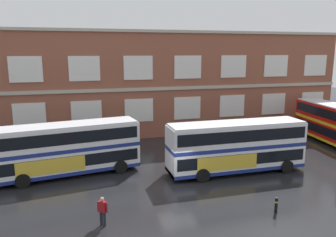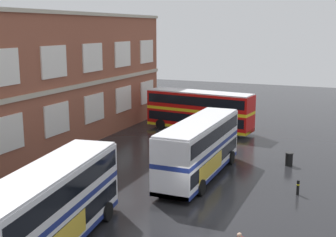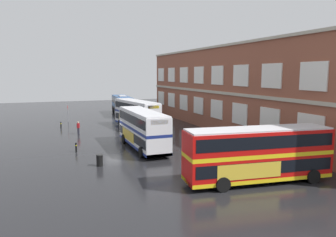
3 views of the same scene
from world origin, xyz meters
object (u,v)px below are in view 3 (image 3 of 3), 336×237
object	(u,v)px
waiting_passenger	(78,127)
double_decker_far	(258,154)
double_decker_middle	(142,129)
bus_stand_flag	(68,112)
touring_coach	(122,105)
station_litter_bin	(100,160)
double_decker_near	(136,114)
safety_bollard_west	(61,125)
safety_bollard_east	(76,147)

from	to	relation	value
waiting_passenger	double_decker_far	bearing A→B (deg)	22.91
double_decker_middle	bus_stand_flag	size ratio (longest dim) A/B	4.07
touring_coach	station_litter_bin	xyz separation A→B (m)	(34.41, -10.08, -1.39)
double_decker_middle	waiting_passenger	distance (m)	12.37
double_decker_near	double_decker_far	size ratio (longest dim) A/B	1.00
station_litter_bin	safety_bollard_west	distance (m)	22.05
waiting_passenger	station_litter_bin	world-z (taller)	waiting_passenger
waiting_passenger	safety_bollard_west	size ratio (longest dim) A/B	1.79
double_decker_far	safety_bollard_west	distance (m)	32.86
double_decker_near	safety_bollard_west	xyz separation A→B (m)	(-3.84, -10.48, -1.66)
touring_coach	safety_bollard_west	distance (m)	17.47
double_decker_middle	touring_coach	bearing A→B (deg)	171.04
station_litter_bin	double_decker_far	bearing A→B (deg)	50.43
safety_bollard_west	station_litter_bin	bearing A→B (deg)	5.42
safety_bollard_west	double_decker_near	bearing A→B (deg)	69.89
touring_coach	safety_bollard_west	bearing A→B (deg)	-44.29
double_decker_near	safety_bollard_east	xyz separation A→B (m)	(12.08, -9.81, -1.66)
double_decker_far	touring_coach	world-z (taller)	double_decker_far
bus_stand_flag	safety_bollard_west	xyz separation A→B (m)	(6.52, -1.49, -1.14)
touring_coach	double_decker_near	bearing A→B (deg)	-5.88
safety_bollard_east	safety_bollard_west	bearing A→B (deg)	-177.59
double_decker_far	safety_bollard_west	world-z (taller)	double_decker_far
waiting_passenger	safety_bollard_west	bearing A→B (deg)	-161.64
double_decker_far	waiting_passenger	xyz separation A→B (m)	(-24.64, -10.41, -1.22)
double_decker_middle	waiting_passenger	xyz separation A→B (m)	(-10.94, -5.64, -1.22)
touring_coach	waiting_passenger	world-z (taller)	touring_coach
double_decker_middle	safety_bollard_east	bearing A→B (deg)	-96.69
safety_bollard_east	station_litter_bin	bearing A→B (deg)	13.19
station_litter_bin	safety_bollard_west	world-z (taller)	station_litter_bin
safety_bollard_west	waiting_passenger	bearing A→B (deg)	18.36
double_decker_middle	waiting_passenger	world-z (taller)	double_decker_middle
bus_stand_flag	safety_bollard_west	size ratio (longest dim) A/B	2.84
double_decker_near	safety_bollard_east	world-z (taller)	double_decker_near
double_decker_near	waiting_passenger	bearing A→B (deg)	-77.21
double_decker_middle	safety_bollard_east	distance (m)	7.13
touring_coach	safety_bollard_east	bearing A→B (deg)	-22.04
double_decker_middle	safety_bollard_west	size ratio (longest dim) A/B	11.58
waiting_passenger	safety_bollard_east	bearing A→B (deg)	-7.02
waiting_passenger	touring_coach	bearing A→B (deg)	150.69
double_decker_middle	safety_bollard_east	xyz separation A→B (m)	(-0.81, -6.89, -1.66)
bus_stand_flag	station_litter_bin	world-z (taller)	bus_stand_flag
waiting_passenger	bus_stand_flag	size ratio (longest dim) A/B	0.63
bus_stand_flag	double_decker_middle	bearing A→B (deg)	14.62
touring_coach	safety_bollard_east	xyz separation A→B (m)	(28.38, -11.49, -1.42)
bus_stand_flag	safety_bollard_west	world-z (taller)	bus_stand_flag
double_decker_far	station_litter_bin	bearing A→B (deg)	-129.57
double_decker_near	touring_coach	distance (m)	16.39
waiting_passenger	safety_bollard_east	distance (m)	10.22
bus_stand_flag	double_decker_near	bearing A→B (deg)	40.96
waiting_passenger	safety_bollard_west	xyz separation A→B (m)	(-5.78, -1.92, -0.44)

